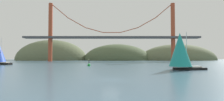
{
  "coord_description": "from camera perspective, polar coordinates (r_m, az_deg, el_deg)",
  "views": [
    {
      "loc": [
        0.21,
        -25.99,
        3.44
      ],
      "look_at": [
        0.0,
        39.4,
        5.62
      ],
      "focal_mm": 28.22,
      "sensor_mm": 36.0,
      "label": 1
    }
  ],
  "objects": [
    {
      "name": "ground_plane",
      "position": [
        26.21,
        -0.28,
        -9.44
      ],
      "size": [
        360.0,
        360.0,
        0.0
      ],
      "primitive_type": "plane",
      "color": "#426075"
    },
    {
      "name": "headland_right",
      "position": [
        171.77,
        20.58,
        -2.94
      ],
      "size": [
        69.67,
        44.0,
        29.07
      ],
      "primitive_type": "ellipsoid",
      "color": "#5B6647",
      "rests_on": "ground_plane"
    },
    {
      "name": "headland_left",
      "position": [
        170.23,
        -18.77,
        -2.97
      ],
      "size": [
        64.28,
        44.0,
        36.86
      ],
      "primitive_type": "ellipsoid",
      "color": "#5B6647",
      "rests_on": "ground_plane"
    },
    {
      "name": "headland_center",
      "position": [
        161.1,
        1.89,
        -3.13
      ],
      "size": [
        61.04,
        44.0,
        29.05
      ],
      "primitive_type": "ellipsoid",
      "color": "#4C5B3D",
      "rests_on": "ground_plane"
    },
    {
      "name": "suspension_bridge",
      "position": [
        121.89,
        0.08,
        5.05
      ],
      "size": [
        120.79,
        6.0,
        40.51
      ],
      "color": "#A34228",
      "rests_on": "ground_plane"
    },
    {
      "name": "sailboat_teal_sail",
      "position": [
        47.71,
        21.51,
        0.0
      ],
      "size": [
        9.78,
        6.15,
        9.59
      ],
      "color": "black",
      "rests_on": "ground_plane"
    },
    {
      "name": "channel_buoy",
      "position": [
        64.31,
        -7.3,
        -4.63
      ],
      "size": [
        1.1,
        1.1,
        2.64
      ],
      "color": "green",
      "rests_on": "ground_plane"
    }
  ]
}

